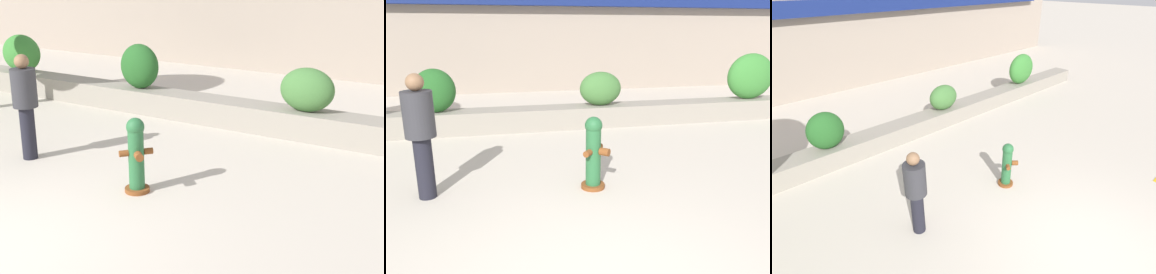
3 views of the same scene
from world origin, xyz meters
The scene contains 7 objects.
ground_plane centered at (0.00, 0.00, 0.00)m, with size 120.00×120.00×0.00m, color beige.
planter_wall_low centered at (0.00, 6.00, 0.25)m, with size 18.00×0.70×0.50m, color gray.
hedge_bush_1 centered at (-2.14, 6.00, 0.98)m, with size 0.90×0.63×0.96m, color #235B23.
hedge_bush_2 centered at (1.64, 6.00, 0.90)m, with size 1.01×0.62×0.80m, color #427538.
hedge_bush_3 centered at (5.72, 6.00, 1.09)m, with size 1.30×0.62×1.18m, color #387F33.
fire_hydrant centered at (0.50, 2.36, 0.55)m, with size 0.50×0.50×1.08m.
pedestrian centered at (-1.84, 2.54, 0.99)m, with size 0.42×0.42×1.73m.
Camera 3 is at (-4.14, -1.18, 4.30)m, focal length 28.00 mm.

